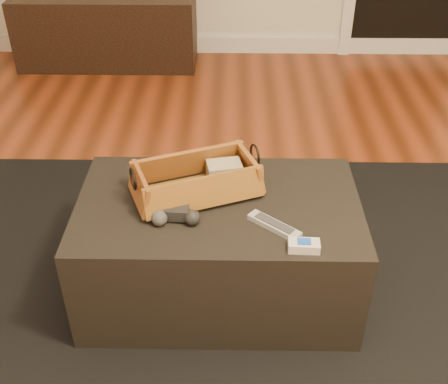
{
  "coord_description": "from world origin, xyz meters",
  "views": [
    {
      "loc": [
        0.01,
        -1.4,
        1.6
      ],
      "look_at": [
        -0.01,
        0.17,
        0.49
      ],
      "focal_mm": 45.0,
      "sensor_mm": 36.0,
      "label": 1
    }
  ],
  "objects_px": {
    "tv_remote": "(192,191)",
    "game_controller": "(176,216)",
    "media_cabinet": "(107,30)",
    "ottoman": "(219,248)",
    "wicker_basket": "(196,182)",
    "cream_gadget": "(304,246)",
    "silver_remote": "(274,225)"
  },
  "relations": [
    {
      "from": "wicker_basket",
      "to": "silver_remote",
      "type": "xyz_separation_m",
      "value": [
        0.27,
        -0.19,
        -0.04
      ]
    },
    {
      "from": "silver_remote",
      "to": "cream_gadget",
      "type": "height_order",
      "value": "cream_gadget"
    },
    {
      "from": "ottoman",
      "to": "game_controller",
      "type": "distance_m",
      "value": 0.3
    },
    {
      "from": "media_cabinet",
      "to": "game_controller",
      "type": "height_order",
      "value": "media_cabinet"
    },
    {
      "from": "ottoman",
      "to": "silver_remote",
      "type": "distance_m",
      "value": 0.32
    },
    {
      "from": "media_cabinet",
      "to": "cream_gadget",
      "type": "bearing_deg",
      "value": -66.33
    },
    {
      "from": "media_cabinet",
      "to": "game_controller",
      "type": "distance_m",
      "value": 2.54
    },
    {
      "from": "wicker_basket",
      "to": "cream_gadget",
      "type": "relative_size",
      "value": 4.92
    },
    {
      "from": "tv_remote",
      "to": "game_controller",
      "type": "relative_size",
      "value": 1.43
    },
    {
      "from": "tv_remote",
      "to": "silver_remote",
      "type": "bearing_deg",
      "value": -58.19
    },
    {
      "from": "silver_remote",
      "to": "cream_gadget",
      "type": "xyz_separation_m",
      "value": [
        0.09,
        -0.11,
        0.01
      ]
    },
    {
      "from": "wicker_basket",
      "to": "silver_remote",
      "type": "bearing_deg",
      "value": -35.58
    },
    {
      "from": "tv_remote",
      "to": "silver_remote",
      "type": "relative_size",
      "value": 1.33
    },
    {
      "from": "silver_remote",
      "to": "media_cabinet",
      "type": "bearing_deg",
      "value": 112.91
    },
    {
      "from": "ottoman",
      "to": "cream_gadget",
      "type": "height_order",
      "value": "cream_gadget"
    },
    {
      "from": "media_cabinet",
      "to": "game_controller",
      "type": "bearing_deg",
      "value": -73.66
    },
    {
      "from": "media_cabinet",
      "to": "ottoman",
      "type": "bearing_deg",
      "value": -69.86
    },
    {
      "from": "ottoman",
      "to": "game_controller",
      "type": "bearing_deg",
      "value": -141.07
    },
    {
      "from": "ottoman",
      "to": "silver_remote",
      "type": "height_order",
      "value": "silver_remote"
    },
    {
      "from": "tv_remote",
      "to": "wicker_basket",
      "type": "bearing_deg",
      "value": 30.87
    },
    {
      "from": "media_cabinet",
      "to": "wicker_basket",
      "type": "relative_size",
      "value": 2.51
    },
    {
      "from": "tv_remote",
      "to": "game_controller",
      "type": "height_order",
      "value": "game_controller"
    },
    {
      "from": "tv_remote",
      "to": "silver_remote",
      "type": "distance_m",
      "value": 0.33
    },
    {
      "from": "media_cabinet",
      "to": "tv_remote",
      "type": "height_order",
      "value": "media_cabinet"
    },
    {
      "from": "media_cabinet",
      "to": "wicker_basket",
      "type": "distance_m",
      "value": 2.41
    },
    {
      "from": "ottoman",
      "to": "wicker_basket",
      "type": "distance_m",
      "value": 0.28
    },
    {
      "from": "game_controller",
      "to": "cream_gadget",
      "type": "xyz_separation_m",
      "value": [
        0.41,
        -0.13,
        -0.01
      ]
    },
    {
      "from": "media_cabinet",
      "to": "cream_gadget",
      "type": "relative_size",
      "value": 12.38
    },
    {
      "from": "tv_remote",
      "to": "game_controller",
      "type": "xyz_separation_m",
      "value": [
        -0.04,
        -0.14,
        -0.0
      ]
    },
    {
      "from": "ottoman",
      "to": "media_cabinet",
      "type": "bearing_deg",
      "value": 110.14
    },
    {
      "from": "game_controller",
      "to": "tv_remote",
      "type": "bearing_deg",
      "value": 72.44
    },
    {
      "from": "wicker_basket",
      "to": "silver_remote",
      "type": "height_order",
      "value": "wicker_basket"
    }
  ]
}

